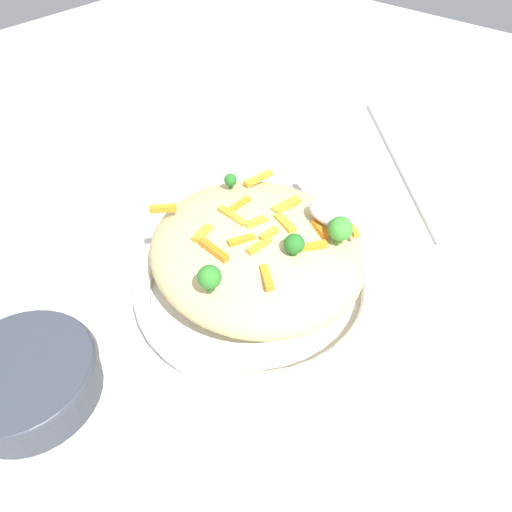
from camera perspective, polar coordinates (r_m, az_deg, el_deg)
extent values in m
plane|color=beige|center=(0.63, 0.00, -5.24)|extent=(2.40, 2.40, 0.00)
cylinder|color=white|center=(0.62, 0.00, -4.45)|extent=(0.29, 0.29, 0.03)
torus|color=white|center=(0.60, 0.00, -2.95)|extent=(0.31, 0.31, 0.02)
torus|color=black|center=(0.60, 0.00, -2.67)|extent=(0.30, 0.30, 0.00)
ellipsoid|color=#D1BA7A|center=(0.56, 0.00, 0.62)|extent=(0.27, 0.25, 0.09)
cube|color=orange|center=(0.51, 1.58, 2.71)|extent=(0.01, 0.02, 0.01)
cube|color=orange|center=(0.61, 0.31, 9.51)|extent=(0.02, 0.04, 0.01)
cube|color=orange|center=(0.54, -2.86, 4.84)|extent=(0.04, 0.01, 0.01)
cube|color=orange|center=(0.51, 7.04, 1.21)|extent=(0.02, 0.03, 0.01)
cube|color=orange|center=(0.51, -1.79, 1.99)|extent=(0.02, 0.03, 0.01)
cube|color=orange|center=(0.53, -0.03, 4.00)|extent=(0.02, 0.03, 0.01)
cube|color=orange|center=(0.48, 1.34, -2.62)|extent=(0.03, 0.03, 0.01)
cube|color=orange|center=(0.50, -5.13, 0.70)|extent=(0.04, 0.01, 0.01)
cube|color=orange|center=(0.54, 11.71, 3.26)|extent=(0.02, 0.02, 0.01)
cube|color=orange|center=(0.53, 7.82, 3.33)|extent=(0.03, 0.02, 0.01)
cube|color=orange|center=(0.56, -2.12, 6.24)|extent=(0.01, 0.04, 0.01)
cube|color=orange|center=(0.50, 0.40, 1.30)|extent=(0.01, 0.03, 0.01)
cube|color=orange|center=(0.53, -6.53, 2.76)|extent=(0.01, 0.03, 0.01)
cube|color=orange|center=(0.53, 3.56, 4.05)|extent=(0.03, 0.02, 0.01)
cube|color=orange|center=(0.57, -11.34, 5.74)|extent=(0.03, 0.03, 0.01)
cube|color=orange|center=(0.56, 3.71, 6.23)|extent=(0.02, 0.04, 0.01)
cylinder|color=#377928|center=(0.52, 10.10, 2.14)|extent=(0.01, 0.01, 0.01)
sphere|color=#3D8E33|center=(0.51, 10.30, 3.32)|extent=(0.03, 0.03, 0.03)
cylinder|color=#296820|center=(0.47, -5.60, -3.68)|extent=(0.01, 0.01, 0.01)
sphere|color=#2D7A28|center=(0.46, -5.71, -2.57)|extent=(0.02, 0.02, 0.02)
cylinder|color=#205B1C|center=(0.60, -3.11, 8.61)|extent=(0.01, 0.01, 0.01)
sphere|color=#236B23|center=(0.59, -3.15, 9.29)|extent=(0.02, 0.02, 0.02)
cylinder|color=#205B1C|center=(0.50, 4.63, 0.53)|extent=(0.01, 0.01, 0.01)
sphere|color=#236B23|center=(0.49, 4.70, 1.49)|extent=(0.02, 0.02, 0.02)
ellipsoid|color=#B7B7BC|center=(0.54, 9.25, 5.26)|extent=(0.06, 0.04, 0.02)
cylinder|color=#B7B7BC|center=(0.56, 17.64, 9.94)|extent=(0.16, 0.10, 0.09)
cylinder|color=#333842|center=(0.58, -26.23, -13.46)|extent=(0.15, 0.15, 0.05)
torus|color=#333842|center=(0.57, -26.91, -12.32)|extent=(0.16, 0.16, 0.01)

